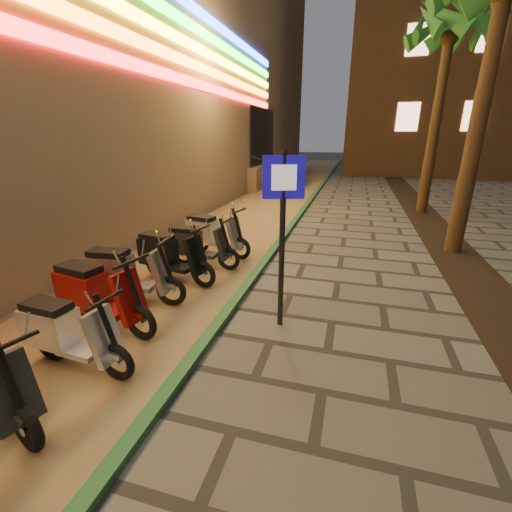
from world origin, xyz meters
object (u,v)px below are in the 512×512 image
(scooter_4, at_px, (66,333))
(scooter_8, at_px, (196,245))
(scooter_7, at_px, (169,255))
(pedestrian_sign, at_px, (283,218))
(scooter_5, at_px, (95,294))
(scooter_6, at_px, (125,274))
(scooter_9, at_px, (211,233))

(scooter_4, relative_size, scooter_8, 0.97)
(scooter_4, bearing_deg, scooter_7, 98.02)
(pedestrian_sign, xyz_separation_m, scooter_7, (-2.59, 1.12, -1.20))
(scooter_5, distance_m, scooter_8, 2.87)
(scooter_5, distance_m, scooter_6, 0.87)
(scooter_7, bearing_deg, scooter_4, -75.76)
(scooter_8, bearing_deg, scooter_7, -101.15)
(pedestrian_sign, xyz_separation_m, scooter_5, (-2.74, -0.84, -1.19))
(scooter_4, relative_size, scooter_9, 0.92)
(scooter_6, xyz_separation_m, scooter_8, (0.43, 1.98, -0.03))
(scooter_9, bearing_deg, scooter_4, -78.98)
(scooter_7, relative_size, scooter_9, 1.01)
(scooter_5, distance_m, scooter_9, 3.75)
(scooter_4, distance_m, scooter_7, 2.91)
(scooter_8, xyz_separation_m, scooter_9, (0.00, 0.89, 0.03))
(pedestrian_sign, height_order, scooter_5, pedestrian_sign)
(scooter_4, relative_size, scooter_5, 0.89)
(scooter_4, bearing_deg, pedestrian_sign, 41.04)
(scooter_4, bearing_deg, scooter_8, 94.36)
(pedestrian_sign, distance_m, scooter_6, 3.08)
(scooter_6, relative_size, scooter_9, 1.01)
(scooter_7, bearing_deg, pedestrian_sign, -12.45)
(scooter_6, height_order, scooter_7, scooter_6)
(scooter_5, relative_size, scooter_7, 1.02)
(scooter_7, height_order, scooter_8, scooter_7)
(scooter_4, bearing_deg, scooter_5, 113.49)
(pedestrian_sign, bearing_deg, scooter_6, 161.48)
(scooter_6, distance_m, scooter_8, 2.03)
(scooter_4, xyz_separation_m, scooter_9, (0.02, 4.67, 0.05))
(pedestrian_sign, xyz_separation_m, scooter_6, (-2.84, 0.02, -1.20))
(scooter_5, distance_m, scooter_7, 1.97)
(scooter_5, bearing_deg, scooter_7, 94.98)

